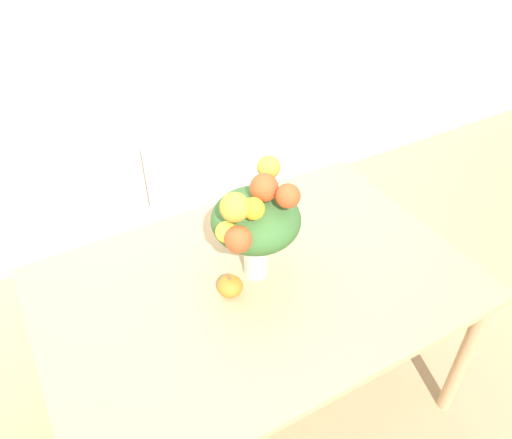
# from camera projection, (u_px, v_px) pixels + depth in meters

# --- Properties ---
(ground_plane) EXTENTS (12.00, 12.00, 0.00)m
(ground_plane) POSITION_uv_depth(u_px,v_px,m) (257.00, 396.00, 2.37)
(ground_plane) COLOR tan
(wall_back) EXTENTS (8.00, 0.06, 2.70)m
(wall_back) POSITION_uv_depth(u_px,v_px,m) (116.00, 19.00, 2.49)
(wall_back) COLOR silver
(wall_back) RESTS_ON ground_plane
(dining_table) EXTENTS (1.60, 1.06, 0.77)m
(dining_table) POSITION_uv_depth(u_px,v_px,m) (257.00, 297.00, 1.93)
(dining_table) COLOR tan
(dining_table) RESTS_ON ground_plane
(flower_vase) EXTENTS (0.34, 0.33, 0.47)m
(flower_vase) POSITION_uv_depth(u_px,v_px,m) (256.00, 220.00, 1.74)
(flower_vase) COLOR #B2CCBC
(flower_vase) RESTS_ON dining_table
(pumpkin) EXTENTS (0.09, 0.09, 0.09)m
(pumpkin) POSITION_uv_depth(u_px,v_px,m) (230.00, 286.00, 1.81)
(pumpkin) COLOR orange
(pumpkin) RESTS_ON dining_table
(dining_chair_near_window) EXTENTS (0.43, 0.43, 0.97)m
(dining_chair_near_window) POSITION_uv_depth(u_px,v_px,m) (120.00, 229.00, 2.54)
(dining_chair_near_window) COLOR silver
(dining_chair_near_window) RESTS_ON ground_plane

